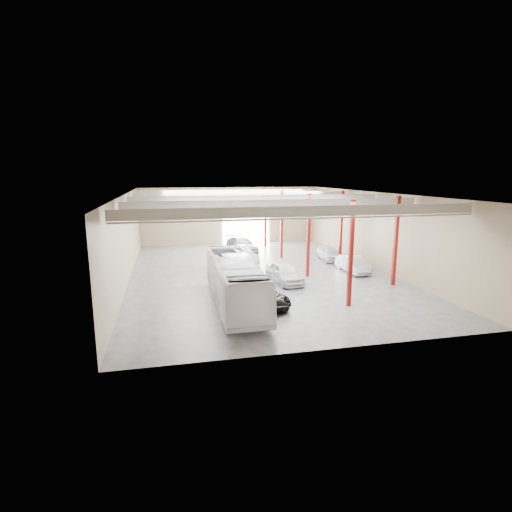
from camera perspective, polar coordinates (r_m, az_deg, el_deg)
name	(u,v)px	position (r m, az deg, el deg)	size (l,w,h in m)	color
depot_shell	(259,217)	(34.95, 0.46, 5.66)	(22.12, 32.12, 7.06)	#404044
coach_bus	(235,281)	(26.66, -3.03, -3.57)	(2.73, 11.68, 3.25)	white
black_sedan	(260,295)	(26.61, 0.59, -5.63)	(2.37, 5.14, 1.43)	black
car_row_a	(285,273)	(32.24, 4.12, -2.40)	(1.91, 4.76, 1.62)	silver
car_row_b	(240,255)	(39.27, -2.33, 0.18)	(1.73, 4.97, 1.64)	silver
car_row_c	(242,245)	(44.50, -2.07, 1.57)	(2.34, 5.76, 1.67)	gray
car_right_near	(353,264)	(36.61, 13.70, -1.13)	(1.55, 4.44, 1.46)	#BAB9BF
car_right_far	(329,253)	(41.19, 10.42, 0.41)	(1.72, 4.27, 1.45)	silver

